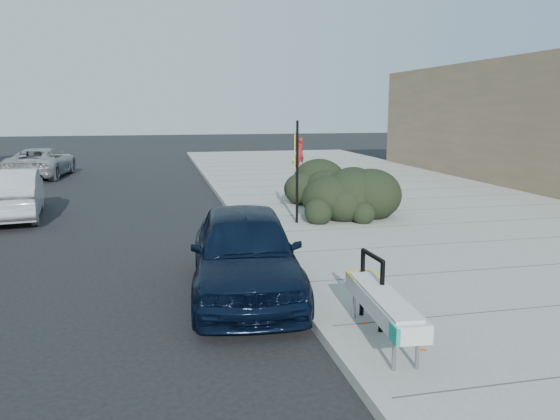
{
  "coord_description": "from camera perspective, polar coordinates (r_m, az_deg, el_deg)",
  "views": [
    {
      "loc": [
        -2.22,
        -8.93,
        3.18
      ],
      "look_at": [
        0.37,
        2.47,
        1.0
      ],
      "focal_mm": 35.0,
      "sensor_mm": 36.0,
      "label": 1
    }
  ],
  "objects": [
    {
      "name": "ground",
      "position": [
        9.73,
        1.13,
        -8.5
      ],
      "size": [
        120.0,
        120.0,
        0.0
      ],
      "primitive_type": "plane",
      "color": "black",
      "rests_on": "ground"
    },
    {
      "name": "sidewalk_near",
      "position": [
        16.27,
        16.22,
        -0.86
      ],
      "size": [
        11.2,
        50.0,
        0.15
      ],
      "primitive_type": "cube",
      "color": "gray",
      "rests_on": "ground"
    },
    {
      "name": "curb_near",
      "position": [
        14.44,
        -3.64,
        -1.83
      ],
      "size": [
        0.22,
        50.0,
        0.17
      ],
      "primitive_type": "cube",
      "color": "#9E9E99",
      "rests_on": "ground"
    },
    {
      "name": "bench",
      "position": [
        7.36,
        10.72,
        -9.59
      ],
      "size": [
        0.61,
        2.18,
        0.65
      ],
      "rotation": [
        0.0,
        0.0,
        -0.07
      ],
      "color": "gray",
      "rests_on": "sidewalk_near"
    },
    {
      "name": "bike_rack",
      "position": [
        7.89,
        9.58,
        -7.37
      ],
      "size": [
        0.1,
        0.71,
        1.03
      ],
      "rotation": [
        0.0,
        0.0,
        0.05
      ],
      "color": "black",
      "rests_on": "sidewalk_near"
    },
    {
      "name": "sign_post",
      "position": [
        14.47,
        1.74,
        4.64
      ],
      "size": [
        0.15,
        0.3,
        2.72
      ],
      "rotation": [
        0.0,
        0.0,
        -0.34
      ],
      "color": "black",
      "rests_on": "sidewalk_near"
    },
    {
      "name": "hedge",
      "position": [
        16.55,
        5.46,
        2.81
      ],
      "size": [
        3.46,
        4.79,
        1.62
      ],
      "primitive_type": "ellipsoid",
      "rotation": [
        0.0,
        0.0,
        0.33
      ],
      "color": "black",
      "rests_on": "sidewalk_near"
    },
    {
      "name": "sedan_navy",
      "position": [
        9.41,
        -3.68,
        -4.33
      ],
      "size": [
        2.22,
        4.63,
        1.53
      ],
      "primitive_type": "imported",
      "rotation": [
        0.0,
        0.0,
        -0.09
      ],
      "color": "black",
      "rests_on": "ground"
    },
    {
      "name": "wagon_silver",
      "position": [
        17.79,
        -26.28,
        1.56
      ],
      "size": [
        2.16,
        4.63,
        1.47
      ],
      "primitive_type": "imported",
      "rotation": [
        0.0,
        0.0,
        3.28
      ],
      "color": "silver",
      "rests_on": "ground"
    },
    {
      "name": "suv_silver",
      "position": [
        28.0,
        -23.67,
        4.57
      ],
      "size": [
        2.7,
        5.13,
        1.38
      ],
      "primitive_type": "imported",
      "rotation": [
        0.0,
        0.0,
        3.06
      ],
      "color": "#999C9E",
      "rests_on": "ground"
    },
    {
      "name": "pedestrian",
      "position": [
        28.85,
        2.1,
        6.05
      ],
      "size": [
        0.67,
        0.62,
        1.53
      ],
      "primitive_type": "imported",
      "rotation": [
        0.0,
        0.0,
        3.75
      ],
      "color": "maroon",
      "rests_on": "sidewalk_near"
    }
  ]
}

